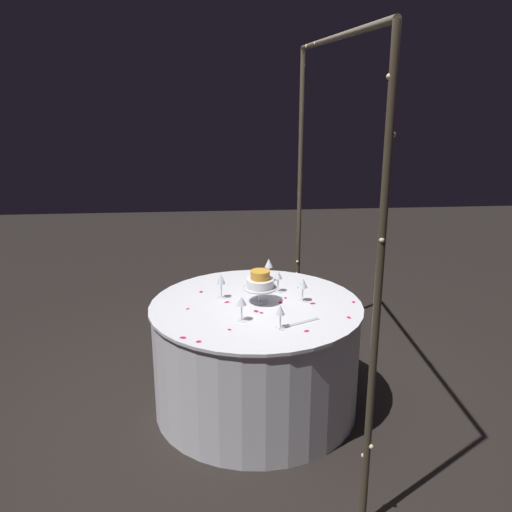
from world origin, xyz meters
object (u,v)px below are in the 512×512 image
(wine_glass_0, at_px, (278,276))
(wine_glass_5, at_px, (221,280))
(wine_glass_4, at_px, (303,284))
(wine_glass_2, at_px, (269,264))
(wine_glass_1, at_px, (242,302))
(cake_knife, at_px, (296,324))
(wine_glass_3, at_px, (280,311))
(main_table, at_px, (256,357))
(decorative_arch, at_px, (329,179))
(tiered_cake, at_px, (260,282))

(wine_glass_0, xyz_separation_m, wine_glass_5, (0.09, -0.39, 0.01))
(wine_glass_5, bearing_deg, wine_glass_4, 79.32)
(wine_glass_2, xyz_separation_m, wine_glass_5, (0.31, -0.35, -0.00))
(wine_glass_1, xyz_separation_m, cake_knife, (0.08, 0.32, -0.12))
(wine_glass_3, bearing_deg, wine_glass_5, -146.58)
(wine_glass_4, xyz_separation_m, cake_knife, (0.36, -0.10, -0.12))
(main_table, distance_m, wine_glass_1, 0.57)
(decorative_arch, distance_m, cake_knife, 0.91)
(wine_glass_1, height_order, wine_glass_4, same)
(main_table, distance_m, cake_knife, 0.55)
(wine_glass_0, relative_size, wine_glass_2, 0.90)
(decorative_arch, bearing_deg, tiered_cake, -94.50)
(wine_glass_2, bearing_deg, wine_glass_1, -18.80)
(tiered_cake, xyz_separation_m, wine_glass_4, (0.00, 0.28, -0.02))
(main_table, bearing_deg, cake_knife, 33.19)
(wine_glass_5, distance_m, cake_knife, 0.65)
(wine_glass_0, height_order, wine_glass_3, wine_glass_0)
(main_table, distance_m, wine_glass_4, 0.59)
(tiered_cake, xyz_separation_m, wine_glass_3, (0.41, 0.08, -0.03))
(wine_glass_0, distance_m, wine_glass_2, 0.23)
(wine_glass_5, bearing_deg, wine_glass_3, 33.42)
(main_table, xyz_separation_m, wine_glass_2, (-0.44, 0.13, 0.51))
(wine_glass_4, bearing_deg, decorative_arch, 76.98)
(wine_glass_2, xyz_separation_m, cake_knife, (0.77, 0.09, -0.12))
(main_table, height_order, wine_glass_4, wine_glass_4)
(decorative_arch, height_order, tiered_cake, decorative_arch)
(tiered_cake, bearing_deg, main_table, -41.94)
(wine_glass_1, relative_size, wine_glass_5, 0.93)
(tiered_cake, xyz_separation_m, wine_glass_5, (-0.10, -0.25, -0.02))
(wine_glass_2, bearing_deg, main_table, -16.14)
(decorative_arch, relative_size, wine_glass_4, 15.01)
(wine_glass_3, xyz_separation_m, wine_glass_5, (-0.51, -0.34, 0.02))
(decorative_arch, relative_size, wine_glass_1, 15.03)
(tiered_cake, bearing_deg, decorative_arch, 85.50)
(main_table, relative_size, wine_glass_3, 9.33)
(main_table, distance_m, wine_glass_0, 0.56)
(decorative_arch, bearing_deg, wine_glass_5, -101.17)
(decorative_arch, height_order, wine_glass_0, decorative_arch)
(wine_glass_1, xyz_separation_m, wine_glass_4, (-0.28, 0.42, -0.00))
(cake_knife, bearing_deg, wine_glass_3, -64.90)
(wine_glass_2, height_order, wine_glass_4, wine_glass_2)
(tiered_cake, distance_m, wine_glass_5, 0.27)
(main_table, height_order, wine_glass_3, wine_glass_3)
(wine_glass_3, distance_m, wine_glass_4, 0.45)
(main_table, height_order, wine_glass_0, wine_glass_0)
(decorative_arch, xyz_separation_m, wine_glass_0, (-0.22, -0.28, -0.71))
(wine_glass_4, bearing_deg, wine_glass_2, -155.76)
(wine_glass_0, height_order, wine_glass_5, wine_glass_5)
(wine_glass_5, xyz_separation_m, cake_knife, (0.46, 0.44, -0.12))
(decorative_arch, distance_m, wine_glass_3, 0.87)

